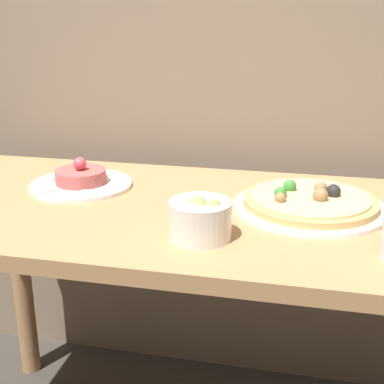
% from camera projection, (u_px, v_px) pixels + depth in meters
% --- Properties ---
extents(dining_table, '(1.28, 0.64, 0.73)m').
position_uv_depth(dining_table, '(178.00, 251.00, 1.25)').
color(dining_table, '#AD7F51').
rests_on(dining_table, ground_plane).
extents(pizza_plate, '(0.34, 0.34, 0.06)m').
position_uv_depth(pizza_plate, '(310.00, 202.00, 1.20)').
color(pizza_plate, white).
rests_on(pizza_plate, dining_table).
extents(tartare_plate, '(0.26, 0.26, 0.08)m').
position_uv_depth(tartare_plate, '(81.00, 180.00, 1.35)').
color(tartare_plate, white).
rests_on(tartare_plate, dining_table).
extents(small_bowl, '(0.12, 0.12, 0.09)m').
position_uv_depth(small_bowl, '(201.00, 218.00, 1.04)').
color(small_bowl, silver).
rests_on(small_bowl, dining_table).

